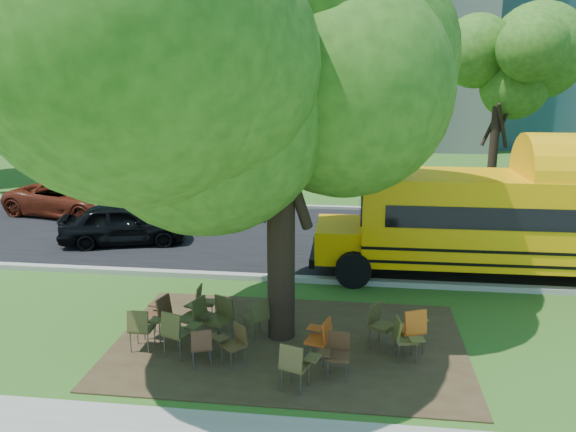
# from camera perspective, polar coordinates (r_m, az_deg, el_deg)

# --- Properties ---
(ground) EXTENTS (160.00, 160.00, 0.00)m
(ground) POSITION_cam_1_polar(r_m,az_deg,el_deg) (12.21, -4.36, -11.51)
(ground) COLOR #2D4D18
(ground) RESTS_ON ground
(dirt_patch) EXTENTS (7.00, 4.50, 0.03)m
(dirt_patch) POSITION_cam_1_polar(r_m,az_deg,el_deg) (11.62, 0.10, -12.81)
(dirt_patch) COLOR #382819
(dirt_patch) RESTS_ON ground
(asphalt_road) EXTENTS (80.00, 8.00, 0.04)m
(asphalt_road) POSITION_cam_1_polar(r_m,az_deg,el_deg) (18.67, -0.13, -2.12)
(asphalt_road) COLOR black
(asphalt_road) RESTS_ON ground
(kerb_near) EXTENTS (80.00, 0.25, 0.14)m
(kerb_near) POSITION_cam_1_polar(r_m,az_deg,el_deg) (14.90, -2.08, -6.28)
(kerb_near) COLOR gray
(kerb_near) RESTS_ON ground
(kerb_far) EXTENTS (80.00, 0.25, 0.14)m
(kerb_far) POSITION_cam_1_polar(r_m,az_deg,el_deg) (22.59, 1.18, 0.94)
(kerb_far) COLOR gray
(kerb_far) RESTS_ON ground
(bg_tree_0) EXTENTS (5.20, 5.20, 7.18)m
(bg_tree_0) POSITION_cam_1_polar(r_m,az_deg,el_deg) (27.72, -24.37, 11.59)
(bg_tree_0) COLOR black
(bg_tree_0) RESTS_ON ground
(bg_tree_2) EXTENTS (4.80, 4.80, 6.62)m
(bg_tree_2) POSITION_cam_1_polar(r_m,az_deg,el_deg) (27.74, -8.23, 11.95)
(bg_tree_2) COLOR black
(bg_tree_2) RESTS_ON ground
(bg_tree_3) EXTENTS (5.60, 5.60, 7.84)m
(bg_tree_3) POSITION_cam_1_polar(r_m,az_deg,el_deg) (25.41, 20.71, 12.83)
(bg_tree_3) COLOR black
(bg_tree_3) RESTS_ON ground
(main_tree) EXTENTS (7.20, 7.20, 9.20)m
(main_tree) POSITION_cam_1_polar(r_m,az_deg,el_deg) (10.67, -0.78, 15.77)
(main_tree) COLOR black
(main_tree) RESTS_ON ground
(school_bus) EXTENTS (11.41, 2.74, 2.78)m
(school_bus) POSITION_cam_1_polar(r_m,az_deg,el_deg) (16.06, 25.54, -0.43)
(school_bus) COLOR #F0A307
(school_bus) RESTS_ON ground
(chair_0) EXTENTS (0.58, 0.53, 0.91)m
(chair_0) POSITION_cam_1_polar(r_m,az_deg,el_deg) (11.46, -14.62, -10.69)
(chair_0) COLOR #45421E
(chair_0) RESTS_ON ground
(chair_1) EXTENTS (0.78, 0.61, 0.97)m
(chair_1) POSITION_cam_1_polar(r_m,az_deg,el_deg) (11.04, -11.19, -11.24)
(chair_1) COLOR #413F1C
(chair_1) RESTS_ON ground
(chair_2) EXTENTS (0.54, 0.61, 0.80)m
(chair_2) POSITION_cam_1_polar(r_m,az_deg,el_deg) (10.69, -8.69, -12.65)
(chair_2) COLOR #502E1C
(chair_2) RESTS_ON ground
(chair_3) EXTENTS (0.69, 0.54, 0.80)m
(chair_3) POSITION_cam_1_polar(r_m,az_deg,el_deg) (10.73, -5.45, -12.45)
(chair_3) COLOR #49341A
(chair_3) RESTS_ON ground
(chair_4) EXTENTS (0.71, 0.56, 0.92)m
(chair_4) POSITION_cam_1_polar(r_m,az_deg,el_deg) (9.82, 0.78, -14.62)
(chair_4) COLOR brown
(chair_4) RESTS_ON ground
(chair_5) EXTENTS (0.56, 0.50, 0.85)m
(chair_5) POSITION_cam_1_polar(r_m,az_deg,el_deg) (10.31, 4.98, -13.44)
(chair_5) COLOR #4B2D1B
(chair_5) RESTS_ON ground
(chair_6) EXTENTS (0.54, 0.69, 0.89)m
(chair_6) POSITION_cam_1_polar(r_m,az_deg,el_deg) (10.73, 3.39, -12.05)
(chair_6) COLOR #B74513
(chair_6) RESTS_ON ground
(chair_7) EXTENTS (0.58, 0.57, 0.86)m
(chair_7) POSITION_cam_1_polar(r_m,az_deg,el_deg) (10.99, 11.68, -11.82)
(chair_7) COLOR brown
(chair_7) RESTS_ON ground
(chair_8) EXTENTS (0.56, 0.72, 0.95)m
(chair_8) POSITION_cam_1_polar(r_m,az_deg,el_deg) (11.89, -12.93, -9.49)
(chair_8) COLOR #4C2D1B
(chair_8) RESTS_ON ground
(chair_9) EXTENTS (0.79, 0.62, 0.95)m
(chair_9) POSITION_cam_1_polar(r_m,az_deg,el_deg) (11.54, -7.01, -9.95)
(chair_9) COLOR #433E1D
(chair_9) RESTS_ON ground
(chair_10) EXTENTS (0.47, 0.51, 0.80)m
(chair_10) POSITION_cam_1_polar(r_m,az_deg,el_deg) (12.57, -8.53, -8.40)
(chair_10) COLOR #4C4020
(chair_10) RESTS_ON ground
(chair_11) EXTENTS (0.61, 0.77, 0.90)m
(chair_11) POSITION_cam_1_polar(r_m,az_deg,el_deg) (11.60, -3.00, -9.92)
(chair_11) COLOR #423D1C
(chair_11) RESTS_ON ground
(chair_12) EXTENTS (0.62, 0.78, 0.92)m
(chair_12) POSITION_cam_1_polar(r_m,az_deg,el_deg) (11.37, 9.30, -10.55)
(chair_12) COLOR #463E1E
(chair_12) RESTS_ON ground
(chair_13) EXTENTS (0.66, 0.76, 0.97)m
(chair_13) POSITION_cam_1_polar(r_m,az_deg,el_deg) (11.25, 12.60, -10.82)
(chair_13) COLOR #D25916
(chair_13) RESTS_ON ground
(chair_14) EXTENTS (0.60, 0.76, 0.96)m
(chair_14) POSITION_cam_1_polar(r_m,az_deg,el_deg) (11.66, -9.45, -9.75)
(chair_14) COLOR #413F1C
(chair_14) RESTS_ON ground
(black_car) EXTENTS (4.19, 2.56, 1.33)m
(black_car) POSITION_cam_1_polar(r_m,az_deg,el_deg) (18.52, -16.31, -0.76)
(black_car) COLOR black
(black_car) RESTS_ON ground
(bg_car_red) EXTENTS (5.20, 3.21, 1.34)m
(bg_car_red) POSITION_cam_1_polar(r_m,az_deg,el_deg) (22.93, -21.40, 1.68)
(bg_car_red) COLOR #521A0E
(bg_car_red) RESTS_ON ground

